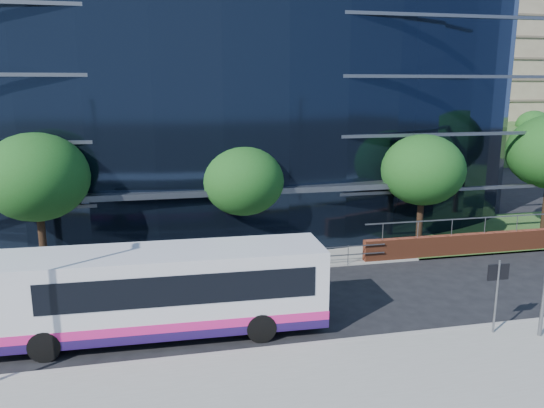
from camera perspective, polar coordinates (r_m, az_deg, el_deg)
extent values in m
plane|color=black|center=(21.11, 9.70, -13.09)|extent=(200.00, 200.00, 0.00)
cube|color=gray|center=(17.14, 16.34, -19.68)|extent=(80.00, 8.00, 0.15)
cube|color=gray|center=(20.25, 10.80, -14.05)|extent=(80.00, 0.25, 0.16)
cube|color=gold|center=(20.45, 10.57, -14.00)|extent=(80.00, 0.08, 0.01)
cube|color=gold|center=(20.57, 10.40, -13.82)|extent=(80.00, 0.08, 0.01)
cube|color=gray|center=(29.99, -9.17, -5.12)|extent=(50.00, 8.00, 0.10)
cube|color=black|center=(41.71, -7.86, 10.97)|extent=(38.00, 16.00, 16.00)
cube|color=#595E66|center=(27.80, -5.13, 1.36)|extent=(22.00, 1.20, 0.30)
cube|color=slate|center=(25.84, -13.16, -5.87)|extent=(24.00, 0.05, 0.05)
cube|color=slate|center=(25.99, -13.11, -6.81)|extent=(24.00, 0.05, 0.05)
cylinder|color=slate|center=(26.00, -13.10, -6.92)|extent=(0.04, 0.04, 1.10)
cube|color=#2D511E|center=(83.75, 15.84, 7.25)|extent=(60.00, 42.00, 4.00)
cube|color=#8B7A5C|center=(85.59, 15.81, 17.43)|extent=(50.00, 12.00, 26.00)
cylinder|color=slate|center=(21.29, 22.98, -9.19)|extent=(0.08, 0.08, 2.80)
cube|color=black|center=(20.99, 23.17, -6.75)|extent=(0.85, 0.06, 0.60)
cylinder|color=black|center=(28.14, -23.43, -3.81)|extent=(0.36, 0.36, 3.30)
ellipsoid|color=#194112|center=(27.46, -24.01, 2.67)|extent=(4.95, 4.95, 4.21)
cylinder|color=black|center=(28.46, -3.04, -3.04)|extent=(0.36, 0.36, 2.86)
ellipsoid|color=#194112|center=(27.84, -3.10, 2.51)|extent=(4.29, 4.29, 3.65)
cylinder|color=black|center=(31.14, 15.59, -1.91)|extent=(0.36, 0.36, 3.08)
ellipsoid|color=#194112|center=(30.56, 15.93, 3.56)|extent=(4.62, 4.62, 3.93)
cylinder|color=black|center=(66.01, 16.18, 5.51)|extent=(0.36, 0.36, 3.08)
ellipsoid|color=#194112|center=(65.73, 16.34, 8.12)|extent=(4.62, 4.62, 3.93)
cylinder|color=black|center=(76.51, 26.10, 5.56)|extent=(0.36, 0.36, 2.86)
ellipsoid|color=#194112|center=(76.28, 26.30, 7.64)|extent=(4.29, 4.29, 3.65)
cube|color=silver|center=(20.09, -11.76, -8.89)|extent=(12.03, 3.04, 2.88)
cube|color=#211148|center=(20.58, -11.59, -12.20)|extent=(12.05, 3.09, 0.33)
cube|color=#D11E74|center=(20.45, -11.64, -11.37)|extent=(12.05, 3.09, 0.33)
cube|color=black|center=(19.94, -9.92, -7.72)|extent=(9.64, 3.03, 1.09)
cylinder|color=black|center=(19.96, -23.27, -13.85)|extent=(1.10, 0.36, 1.09)
cylinder|color=black|center=(19.68, -1.18, -13.14)|extent=(1.10, 0.36, 1.09)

